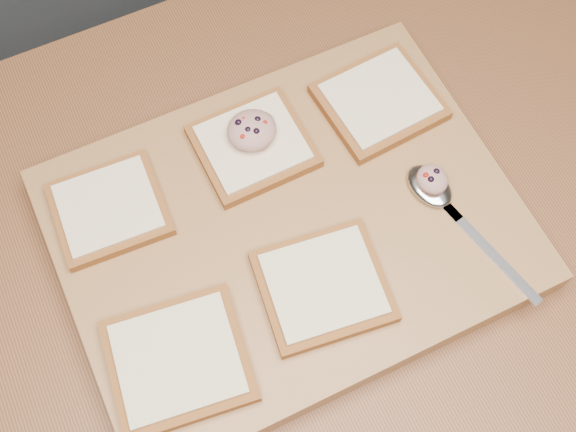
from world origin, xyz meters
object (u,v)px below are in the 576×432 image
object	(u,v)px
tuna_salad_dollop	(252,130)
spoon	(438,196)
cutting_board	(288,229)
bread_far_center	(253,146)

from	to	relation	value
tuna_salad_dollop	spoon	size ratio (longest dim) A/B	0.28
cutting_board	tuna_salad_dollop	bearing A→B (deg)	86.77
spoon	bread_far_center	bearing A→B (deg)	137.64
cutting_board	spoon	world-z (taller)	spoon
spoon	cutting_board	bearing A→B (deg)	164.51
tuna_salad_dollop	spoon	xyz separation A→B (m)	(0.15, -0.15, -0.02)
tuna_salad_dollop	spoon	world-z (taller)	tuna_salad_dollop
cutting_board	bread_far_center	xyz separation A→B (m)	(0.00, 0.10, 0.03)
bread_far_center	cutting_board	bearing A→B (deg)	-92.07
bread_far_center	spoon	xyz separation A→B (m)	(0.15, -0.14, -0.00)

